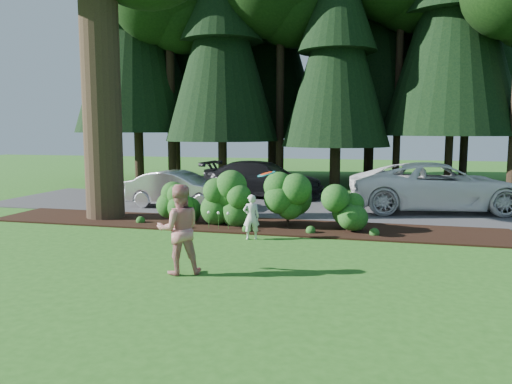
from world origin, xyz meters
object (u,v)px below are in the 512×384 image
car_white_suv (439,187)px  adult (179,229)px  frisbee (266,174)px  car_silver_wagon (180,189)px  car_dark_suv (263,179)px  child (251,217)px

car_white_suv → adult: 11.38m
adult → frisbee: 3.94m
adult → car_silver_wagon: bearing=-94.1°
car_dark_suv → adult: size_ratio=2.91×
child → adult: 3.56m
car_white_suv → child: size_ratio=5.13×
car_dark_suv → frisbee: 8.38m
car_white_suv → adult: (-5.97, -9.68, 0.02)m
car_dark_suv → child: (1.67, -8.31, -0.20)m
child → adult: adult is taller
car_silver_wagon → adult: 8.82m
car_silver_wagon → adult: (3.42, -8.13, 0.21)m
car_white_suv → child: 8.20m
frisbee → car_dark_suv: bearing=104.1°
car_silver_wagon → car_white_suv: bearing=-75.9°
frisbee → car_silver_wagon: bearing=134.8°
adult → frisbee: frisbee is taller
car_white_suv → adult: adult is taller
frisbee → car_white_suv: bearing=49.9°
car_dark_suv → child: 8.47m
car_white_suv → frisbee: bearing=129.5°
adult → car_white_suv: bearing=-148.6°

